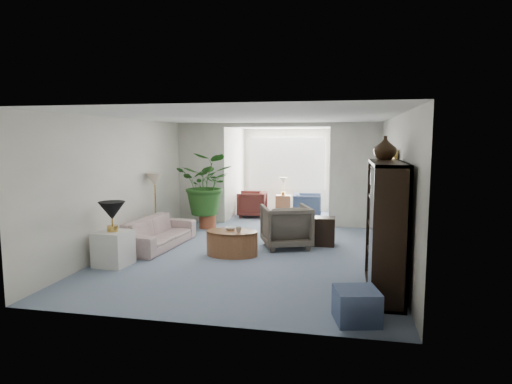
% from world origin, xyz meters
% --- Properties ---
extents(floor, '(6.00, 6.00, 0.00)m').
position_xyz_m(floor, '(0.00, 0.00, 0.00)').
color(floor, gray).
rests_on(floor, ground).
extents(sunroom_floor, '(2.60, 2.60, 0.00)m').
position_xyz_m(sunroom_floor, '(0.00, 4.10, 0.00)').
color(sunroom_floor, gray).
rests_on(sunroom_floor, ground).
extents(back_pier_left, '(1.20, 0.12, 2.50)m').
position_xyz_m(back_pier_left, '(-1.90, 3.00, 1.25)').
color(back_pier_left, white).
rests_on(back_pier_left, ground).
extents(back_pier_right, '(1.20, 0.12, 2.50)m').
position_xyz_m(back_pier_right, '(1.90, 3.00, 1.25)').
color(back_pier_right, white).
rests_on(back_pier_right, ground).
extents(back_header, '(2.60, 0.12, 0.10)m').
position_xyz_m(back_header, '(0.00, 3.00, 2.45)').
color(back_header, white).
rests_on(back_header, back_pier_left).
extents(window_pane, '(2.20, 0.02, 1.50)m').
position_xyz_m(window_pane, '(0.00, 5.18, 1.40)').
color(window_pane, white).
extents(window_blinds, '(2.20, 0.02, 1.50)m').
position_xyz_m(window_blinds, '(0.00, 5.15, 1.40)').
color(window_blinds, white).
extents(framed_picture, '(0.04, 0.50, 0.40)m').
position_xyz_m(framed_picture, '(2.46, -0.10, 1.70)').
color(framed_picture, '#ADA18A').
extents(sofa, '(0.91, 1.99, 0.57)m').
position_xyz_m(sofa, '(-1.91, 0.32, 0.28)').
color(sofa, beige).
rests_on(sofa, ground).
extents(end_table, '(0.57, 0.57, 0.58)m').
position_xyz_m(end_table, '(-2.11, -1.03, 0.29)').
color(end_table, white).
rests_on(end_table, ground).
extents(table_lamp, '(0.44, 0.44, 0.30)m').
position_xyz_m(table_lamp, '(-2.11, -1.03, 0.93)').
color(table_lamp, black).
rests_on(table_lamp, end_table).
extents(floor_lamp, '(0.36, 0.36, 0.28)m').
position_xyz_m(floor_lamp, '(-2.32, 1.13, 1.25)').
color(floor_lamp, beige).
rests_on(floor_lamp, ground).
extents(coffee_table, '(0.98, 0.98, 0.45)m').
position_xyz_m(coffee_table, '(-0.33, -0.00, 0.23)').
color(coffee_table, brown).
rests_on(coffee_table, ground).
extents(coffee_bowl, '(0.21, 0.21, 0.05)m').
position_xyz_m(coffee_bowl, '(-0.38, 0.10, 0.48)').
color(coffee_bowl, silver).
rests_on(coffee_bowl, coffee_table).
extents(coffee_cup, '(0.11, 0.11, 0.10)m').
position_xyz_m(coffee_cup, '(-0.18, -0.10, 0.50)').
color(coffee_cup, '#BDB8A6').
rests_on(coffee_cup, coffee_table).
extents(wingback_chair, '(1.15, 1.17, 0.83)m').
position_xyz_m(wingback_chair, '(0.56, 0.80, 0.42)').
color(wingback_chair, '#5B5447').
rests_on(wingback_chair, ground).
extents(side_table_dark, '(0.47, 0.38, 0.56)m').
position_xyz_m(side_table_dark, '(1.26, 1.10, 0.28)').
color(side_table_dark, black).
rests_on(side_table_dark, ground).
extents(entertainment_cabinet, '(0.43, 1.63, 1.81)m').
position_xyz_m(entertainment_cabinet, '(2.23, -1.44, 0.91)').
color(entertainment_cabinet, black).
rests_on(entertainment_cabinet, ground).
extents(cabinet_urn, '(0.33, 0.33, 0.34)m').
position_xyz_m(cabinet_urn, '(2.23, -0.94, 1.98)').
color(cabinet_urn, black).
rests_on(cabinet_urn, entertainment_cabinet).
extents(ottoman, '(0.58, 0.58, 0.39)m').
position_xyz_m(ottoman, '(1.84, -2.56, 0.19)').
color(ottoman, '#4E5B86').
rests_on(ottoman, ground).
extents(plant_pot, '(0.40, 0.40, 0.32)m').
position_xyz_m(plant_pot, '(-1.52, 2.27, 0.16)').
color(plant_pot, brown).
rests_on(plant_pot, ground).
extents(house_plant, '(1.32, 1.15, 1.47)m').
position_xyz_m(house_plant, '(-1.52, 2.27, 1.06)').
color(house_plant, '#27581E').
rests_on(house_plant, plant_pot).
extents(sunroom_chair_blue, '(0.79, 0.77, 0.67)m').
position_xyz_m(sunroom_chair_blue, '(0.70, 3.97, 0.34)').
color(sunroom_chair_blue, '#4E5B86').
rests_on(sunroom_chair_blue, ground).
extents(sunroom_chair_maroon, '(0.81, 0.79, 0.69)m').
position_xyz_m(sunroom_chair_maroon, '(-0.80, 3.97, 0.35)').
color(sunroom_chair_maroon, maroon).
rests_on(sunroom_chair_maroon, ground).
extents(sunroom_table, '(0.44, 0.36, 0.51)m').
position_xyz_m(sunroom_table, '(-0.05, 4.72, 0.26)').
color(sunroom_table, brown).
rests_on(sunroom_table, ground).
extents(shelf_clutter, '(0.30, 0.93, 1.06)m').
position_xyz_m(shelf_clutter, '(2.18, -1.46, 1.20)').
color(shelf_clutter, '#2B2822').
rests_on(shelf_clutter, entertainment_cabinet).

